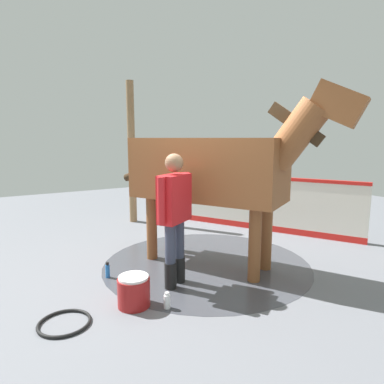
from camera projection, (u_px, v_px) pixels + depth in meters
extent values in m
cube|color=slate|center=(202.00, 265.00, 4.89)|extent=(16.00, 16.00, 0.02)
cylinder|color=#42444C|center=(206.00, 263.00, 4.95)|extent=(3.03, 3.03, 0.00)
cube|color=silver|center=(257.00, 204.00, 6.73)|extent=(3.58, 2.01, 1.04)
cube|color=red|center=(258.00, 177.00, 6.64)|extent=(3.59, 2.03, 0.06)
cube|color=red|center=(256.00, 226.00, 6.80)|extent=(3.58, 2.01, 0.12)
cylinder|color=olive|center=(132.00, 153.00, 7.20)|extent=(0.16, 0.16, 3.04)
cube|color=brown|center=(207.00, 169.00, 4.72)|extent=(2.31, 1.80, 0.87)
cylinder|color=brown|center=(266.00, 235.00, 4.67)|extent=(0.16, 0.16, 0.98)
cylinder|color=brown|center=(255.00, 245.00, 4.26)|extent=(0.16, 0.16, 0.98)
cylinder|color=brown|center=(169.00, 221.00, 5.48)|extent=(0.16, 0.16, 0.98)
cylinder|color=brown|center=(152.00, 228.00, 5.08)|extent=(0.16, 0.16, 0.98)
cylinder|color=brown|center=(295.00, 135.00, 4.05)|extent=(0.88, 0.72, 0.90)
cube|color=#382819|center=(296.00, 124.00, 4.03)|extent=(0.64, 0.39, 0.56)
cube|color=brown|center=(338.00, 104.00, 3.77)|extent=(0.70, 0.56, 0.56)
cylinder|color=#382819|center=(142.00, 172.00, 5.33)|extent=(0.67, 0.44, 0.35)
cylinder|color=black|center=(171.00, 275.00, 4.10)|extent=(0.15, 0.15, 0.33)
cylinder|color=#383D51|center=(170.00, 243.00, 4.04)|extent=(0.13, 0.13, 0.49)
cylinder|color=black|center=(179.00, 269.00, 4.29)|extent=(0.15, 0.15, 0.33)
cylinder|color=#383D51|center=(179.00, 239.00, 4.22)|extent=(0.13, 0.13, 0.49)
cube|color=red|center=(174.00, 198.00, 4.04)|extent=(0.43, 0.52, 0.58)
cylinder|color=red|center=(161.00, 201.00, 3.79)|extent=(0.09, 0.09, 0.55)
cylinder|color=red|center=(186.00, 194.00, 4.29)|extent=(0.09, 0.09, 0.55)
sphere|color=#936B4C|center=(174.00, 163.00, 3.98)|extent=(0.22, 0.22, 0.22)
cylinder|color=maroon|center=(134.00, 292.00, 3.67)|extent=(0.36, 0.36, 0.32)
cylinder|color=white|center=(133.00, 277.00, 3.64)|extent=(0.33, 0.33, 0.03)
cylinder|color=white|center=(167.00, 302.00, 3.62)|extent=(0.07, 0.07, 0.15)
cylinder|color=white|center=(167.00, 294.00, 3.61)|extent=(0.05, 0.05, 0.03)
cylinder|color=blue|center=(108.00, 271.00, 4.42)|extent=(0.06, 0.06, 0.17)
cylinder|color=black|center=(107.00, 264.00, 4.41)|extent=(0.04, 0.04, 0.04)
torus|color=black|center=(64.00, 323.00, 3.32)|extent=(0.52, 0.52, 0.03)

